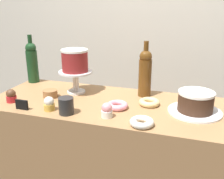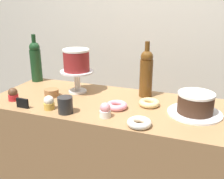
{
  "view_description": "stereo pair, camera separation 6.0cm",
  "coord_description": "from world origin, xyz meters",
  "px_view_note": "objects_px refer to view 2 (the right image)",
  "views": [
    {
      "loc": [
        0.41,
        -1.29,
        1.46
      ],
      "look_at": [
        0.0,
        0.0,
        0.99
      ],
      "focal_mm": 42.04,
      "sensor_mm": 36.0,
      "label": 1
    },
    {
      "loc": [
        0.47,
        -1.27,
        1.46
      ],
      "look_at": [
        0.0,
        0.0,
        0.99
      ],
      "focal_mm": 42.04,
      "sensor_mm": 36.0,
      "label": 2
    }
  ],
  "objects_px": {
    "white_layer_cake": "(76,60)",
    "donut_glazed": "(149,103)",
    "donut_pink": "(117,106)",
    "cupcake_strawberry": "(105,110)",
    "cupcake_vanilla": "(49,103)",
    "coffee_cup_ceramic": "(65,105)",
    "cookie_stack": "(52,93)",
    "price_sign_chalkboard": "(22,103)",
    "wine_bottle_amber": "(146,73)",
    "cupcake_chocolate": "(13,94)",
    "cake_stand_pedestal": "(77,78)",
    "wine_bottle_green": "(36,61)",
    "donut_sugar": "(139,123)",
    "chocolate_round_cake": "(196,103)"
  },
  "relations": [
    {
      "from": "wine_bottle_green",
      "to": "wine_bottle_amber",
      "type": "distance_m",
      "value": 0.79
    },
    {
      "from": "cupcake_strawberry",
      "to": "white_layer_cake",
      "type": "bearing_deg",
      "value": 136.62
    },
    {
      "from": "chocolate_round_cake",
      "to": "donut_glazed",
      "type": "height_order",
      "value": "chocolate_round_cake"
    },
    {
      "from": "donut_sugar",
      "to": "white_layer_cake",
      "type": "bearing_deg",
      "value": 146.4
    },
    {
      "from": "donut_pink",
      "to": "wine_bottle_green",
      "type": "bearing_deg",
      "value": 158.36
    },
    {
      "from": "donut_pink",
      "to": "cookie_stack",
      "type": "xyz_separation_m",
      "value": [
        -0.42,
        0.04,
        0.01
      ]
    },
    {
      "from": "wine_bottle_amber",
      "to": "donut_pink",
      "type": "bearing_deg",
      "value": -112.45
    },
    {
      "from": "cupcake_chocolate",
      "to": "coffee_cup_ceramic",
      "type": "bearing_deg",
      "value": -7.9
    },
    {
      "from": "cookie_stack",
      "to": "coffee_cup_ceramic",
      "type": "height_order",
      "value": "coffee_cup_ceramic"
    },
    {
      "from": "donut_pink",
      "to": "cupcake_strawberry",
      "type": "bearing_deg",
      "value": -98.29
    },
    {
      "from": "white_layer_cake",
      "to": "donut_glazed",
      "type": "xyz_separation_m",
      "value": [
        0.47,
        -0.06,
        -0.19
      ]
    },
    {
      "from": "wine_bottle_green",
      "to": "donut_glazed",
      "type": "bearing_deg",
      "value": -12.0
    },
    {
      "from": "coffee_cup_ceramic",
      "to": "cupcake_chocolate",
      "type": "bearing_deg",
      "value": 172.1
    },
    {
      "from": "cupcake_strawberry",
      "to": "donut_sugar",
      "type": "height_order",
      "value": "cupcake_strawberry"
    },
    {
      "from": "chocolate_round_cake",
      "to": "white_layer_cake",
      "type": "bearing_deg",
      "value": 172.6
    },
    {
      "from": "chocolate_round_cake",
      "to": "coffee_cup_ceramic",
      "type": "bearing_deg",
      "value": -161.01
    },
    {
      "from": "white_layer_cake",
      "to": "cookie_stack",
      "type": "height_order",
      "value": "white_layer_cake"
    },
    {
      "from": "donut_sugar",
      "to": "price_sign_chalkboard",
      "type": "xyz_separation_m",
      "value": [
        -0.63,
        -0.01,
        0.01
      ]
    },
    {
      "from": "wine_bottle_amber",
      "to": "coffee_cup_ceramic",
      "type": "bearing_deg",
      "value": -130.31
    },
    {
      "from": "wine_bottle_green",
      "to": "price_sign_chalkboard",
      "type": "distance_m",
      "value": 0.51
    },
    {
      "from": "white_layer_cake",
      "to": "cupcake_strawberry",
      "type": "distance_m",
      "value": 0.44
    },
    {
      "from": "cupcake_chocolate",
      "to": "price_sign_chalkboard",
      "type": "xyz_separation_m",
      "value": [
        0.12,
        -0.07,
        -0.01
      ]
    },
    {
      "from": "cupcake_strawberry",
      "to": "coffee_cup_ceramic",
      "type": "xyz_separation_m",
      "value": [
        -0.21,
        -0.02,
        0.01
      ]
    },
    {
      "from": "coffee_cup_ceramic",
      "to": "cupcake_strawberry",
      "type": "bearing_deg",
      "value": 6.55
    },
    {
      "from": "donut_glazed",
      "to": "coffee_cup_ceramic",
      "type": "bearing_deg",
      "value": -147.68
    },
    {
      "from": "cake_stand_pedestal",
      "to": "wine_bottle_amber",
      "type": "distance_m",
      "value": 0.42
    },
    {
      "from": "white_layer_cake",
      "to": "price_sign_chalkboard",
      "type": "xyz_separation_m",
      "value": [
        -0.16,
        -0.33,
        -0.18
      ]
    },
    {
      "from": "donut_glazed",
      "to": "price_sign_chalkboard",
      "type": "relative_size",
      "value": 1.6
    },
    {
      "from": "wine_bottle_green",
      "to": "wine_bottle_amber",
      "type": "xyz_separation_m",
      "value": [
        0.79,
        -0.04,
        0.0
      ]
    },
    {
      "from": "cake_stand_pedestal",
      "to": "donut_sugar",
      "type": "distance_m",
      "value": 0.58
    },
    {
      "from": "cake_stand_pedestal",
      "to": "price_sign_chalkboard",
      "type": "xyz_separation_m",
      "value": [
        -0.16,
        -0.33,
        -0.07
      ]
    },
    {
      "from": "chocolate_round_cake",
      "to": "donut_sugar",
      "type": "bearing_deg",
      "value": -135.25
    },
    {
      "from": "cupcake_vanilla",
      "to": "price_sign_chalkboard",
      "type": "relative_size",
      "value": 1.06
    },
    {
      "from": "wine_bottle_amber",
      "to": "cupcake_strawberry",
      "type": "xyz_separation_m",
      "value": [
        -0.11,
        -0.36,
        -0.11
      ]
    },
    {
      "from": "cake_stand_pedestal",
      "to": "price_sign_chalkboard",
      "type": "relative_size",
      "value": 2.89
    },
    {
      "from": "cake_stand_pedestal",
      "to": "white_layer_cake",
      "type": "distance_m",
      "value": 0.11
    },
    {
      "from": "wine_bottle_amber",
      "to": "coffee_cup_ceramic",
      "type": "distance_m",
      "value": 0.51
    },
    {
      "from": "donut_pink",
      "to": "coffee_cup_ceramic",
      "type": "relative_size",
      "value": 1.32
    },
    {
      "from": "donut_sugar",
      "to": "coffee_cup_ceramic",
      "type": "height_order",
      "value": "coffee_cup_ceramic"
    },
    {
      "from": "white_layer_cake",
      "to": "price_sign_chalkboard",
      "type": "bearing_deg",
      "value": -115.89
    },
    {
      "from": "donut_pink",
      "to": "price_sign_chalkboard",
      "type": "xyz_separation_m",
      "value": [
        -0.47,
        -0.17,
        0.01
      ]
    },
    {
      "from": "cookie_stack",
      "to": "white_layer_cake",
      "type": "bearing_deg",
      "value": 47.3
    },
    {
      "from": "cupcake_vanilla",
      "to": "coffee_cup_ceramic",
      "type": "relative_size",
      "value": 0.87
    },
    {
      "from": "donut_glazed",
      "to": "price_sign_chalkboard",
      "type": "bearing_deg",
      "value": -157.3
    },
    {
      "from": "white_layer_cake",
      "to": "coffee_cup_ceramic",
      "type": "height_order",
      "value": "white_layer_cake"
    },
    {
      "from": "cupcake_chocolate",
      "to": "cookie_stack",
      "type": "relative_size",
      "value": 0.88
    },
    {
      "from": "wine_bottle_green",
      "to": "cupcake_vanilla",
      "type": "relative_size",
      "value": 4.38
    },
    {
      "from": "cake_stand_pedestal",
      "to": "white_layer_cake",
      "type": "height_order",
      "value": "white_layer_cake"
    },
    {
      "from": "cookie_stack",
      "to": "cupcake_strawberry",
      "type": "bearing_deg",
      "value": -21.39
    },
    {
      "from": "cupcake_vanilla",
      "to": "donut_glazed",
      "type": "distance_m",
      "value": 0.53
    }
  ]
}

